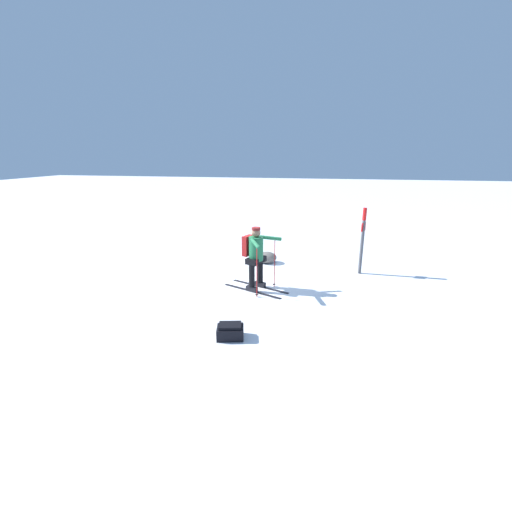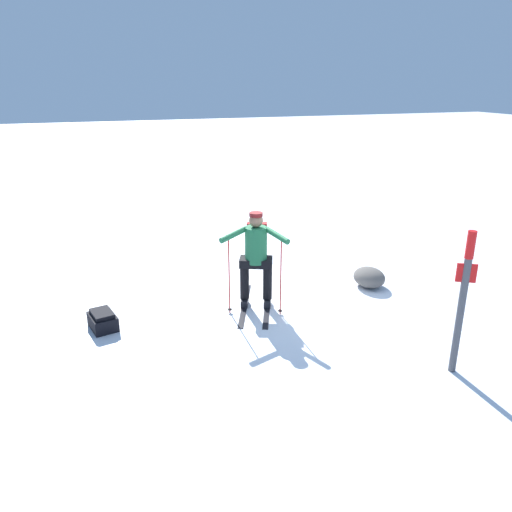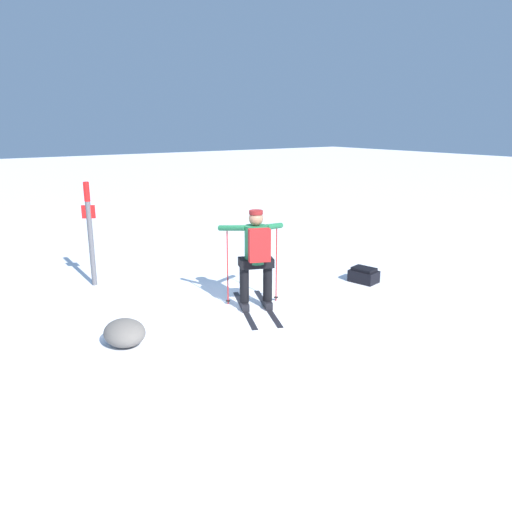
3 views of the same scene
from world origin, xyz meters
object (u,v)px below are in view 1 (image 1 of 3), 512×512
object	(u,v)px
dropped_backpack	(230,331)
skier	(255,254)
trail_marker	(363,236)
rock_boulder	(267,257)

from	to	relation	value
dropped_backpack	skier	bearing A→B (deg)	-89.70
skier	trail_marker	bearing A→B (deg)	-147.24
dropped_backpack	rock_boulder	distance (m)	4.72
trail_marker	rock_boulder	xyz separation A→B (m)	(2.82, -0.46, -0.95)
skier	trail_marker	world-z (taller)	trail_marker
skier	rock_boulder	distance (m)	2.36
skier	rock_boulder	size ratio (longest dim) A/B	2.73
trail_marker	rock_boulder	world-z (taller)	trail_marker
rock_boulder	trail_marker	bearing A→B (deg)	170.65
skier	dropped_backpack	bearing A→B (deg)	90.30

